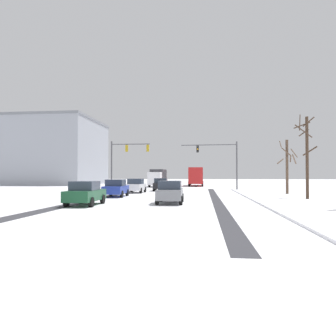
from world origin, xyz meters
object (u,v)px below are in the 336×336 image
Objects in this scene: traffic_signal_near_left at (125,156)px; office_building_far_left_block at (33,152)px; car_black_lead at (161,184)px; box_truck_delivery at (158,177)px; bare_tree_sidewalk_far at (287,165)px; traffic_signal_near_right at (220,157)px; bus_oncoming at (196,175)px; car_blue_third at (116,188)px; car_grey_fourth at (170,192)px; car_dark_green_fifth at (85,193)px; car_white_second at (136,186)px; bare_tree_sidewalk_mid at (307,154)px.

traffic_signal_near_left is 36.93m from office_building_far_left_block.
car_black_lead is 14.24m from box_truck_delivery.
car_black_lead is (4.88, -0.31, -3.79)m from traffic_signal_near_left.
car_black_lead is 15.51m from bare_tree_sidewalk_far.
box_truck_delivery is (-10.18, 11.62, -2.88)m from traffic_signal_near_right.
bare_tree_sidewalk_far is (14.47, -5.09, 2.32)m from car_black_lead.
office_building_far_left_block is at bearing 170.98° from bus_oncoming.
traffic_signal_near_left reaches higher than car_blue_third.
car_grey_fourth is 32.48m from box_truck_delivery.
traffic_signal_near_left is 1.57× the size of car_dark_green_fifth.
box_truck_delivery is 1.27× the size of bare_tree_sidewalk_far.
car_white_second is at bearing -114.54° from car_black_lead.
car_dark_green_fifth is 0.14× the size of office_building_far_left_block.
bare_tree_sidewalk_mid is (16.46, -7.58, 3.03)m from car_white_second.
bare_tree_sidewalk_mid is at bearing -66.41° from traffic_signal_near_right.
box_truck_delivery is (-0.00, 34.07, 0.82)m from car_dark_green_fifth.
bare_tree_sidewalk_mid is at bearing -24.71° from car_white_second.
car_white_second is 18.37m from bare_tree_sidewalk_mid.
bare_tree_sidewalk_far is at bearing -47.98° from traffic_signal_near_right.
car_black_lead and car_blue_third have the same top height.
car_grey_fourth is (5.31, -13.09, 0.00)m from car_white_second.
car_black_lead is at bearing 76.97° from car_blue_third.
office_building_far_left_block is (-26.99, 25.09, 2.41)m from traffic_signal_near_left.
car_blue_third is at bearing -51.80° from office_building_far_left_block.
bare_tree_sidewalk_mid reaches higher than car_blue_third.
office_building_far_left_block is at bearing 140.58° from bare_tree_sidewalk_mid.
box_truck_delivery is at bearing -138.87° from bus_oncoming.
bare_tree_sidewalk_far is (19.35, -5.40, -1.47)m from traffic_signal_near_left.
traffic_signal_near_right is 17.87m from bus_oncoming.
bare_tree_sidewalk_mid reaches higher than traffic_signal_near_right.
box_truck_delivery is (-6.52, -5.70, -0.36)m from bus_oncoming.
car_black_lead and car_dark_green_fifth have the same top height.
car_white_second is 16.87m from bare_tree_sidewalk_far.
car_grey_fourth is at bearing -131.47° from bare_tree_sidewalk_far.
traffic_signal_near_right is 1.81× the size of car_grey_fourth.
bare_tree_sidewalk_far reaches higher than car_blue_third.
traffic_signal_near_right is 1.80× the size of car_blue_third.
office_building_far_left_block is at bearing 122.89° from car_dark_green_fifth.
traffic_signal_near_left is at bearing -100.03° from box_truck_delivery.
car_grey_fourth is 0.14× the size of office_building_far_left_block.
car_grey_fourth is 5.90m from car_dark_green_fifth.
traffic_signal_near_right reaches higher than bare_tree_sidewalk_far.
car_grey_fourth is at bearing -66.54° from traffic_signal_near_left.
car_white_second is 0.99× the size of car_grey_fourth.
bus_oncoming is (4.07, 19.70, 1.18)m from car_black_lead.
traffic_signal_near_right reaches higher than bus_oncoming.
car_grey_fourth is 37.73m from bus_oncoming.
office_building_far_left_block is (-29.63, 30.31, 6.20)m from car_white_second.
traffic_signal_near_left reaches higher than car_grey_fourth.
bare_tree_sidewalk_mid reaches higher than car_grey_fourth.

